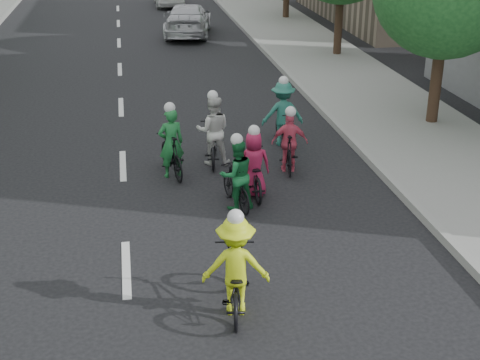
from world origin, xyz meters
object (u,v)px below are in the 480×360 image
object	(u,v)px
cyclist_1	(236,180)
cyclist_6	(289,147)
cyclist_0	(282,118)
cyclist_5	(235,274)
follow_car_lead	(188,20)
cyclist_4	(171,150)
cyclist_2	(213,138)
cyclist_3	(253,170)

from	to	relation	value
cyclist_1	cyclist_6	size ratio (longest dim) A/B	1.02
cyclist_0	cyclist_5	bearing A→B (deg)	73.05
follow_car_lead	cyclist_5	bearing A→B (deg)	95.97
cyclist_4	cyclist_2	bearing A→B (deg)	-161.86
cyclist_3	cyclist_1	bearing A→B (deg)	52.04
cyclist_1	cyclist_6	xyz separation A→B (m)	(1.58, 1.84, -0.03)
cyclist_5	follow_car_lead	xyz separation A→B (m)	(1.55, 22.83, 0.07)
cyclist_0	cyclist_1	bearing A→B (deg)	64.87
cyclist_0	cyclist_1	world-z (taller)	cyclist_0
cyclist_1	follow_car_lead	bearing A→B (deg)	-104.08
cyclist_3	cyclist_5	distance (m)	4.52
cyclist_1	cyclist_3	bearing A→B (deg)	-139.74
cyclist_0	follow_car_lead	world-z (taller)	cyclist_0
cyclist_1	cyclist_2	distance (m)	2.62
cyclist_1	cyclist_3	xyz separation A→B (m)	(0.47, 0.60, -0.06)
cyclist_0	cyclist_3	bearing A→B (deg)	67.49
cyclist_5	cyclist_4	bearing A→B (deg)	-75.30
cyclist_1	cyclist_4	bearing A→B (deg)	-70.02
cyclist_4	cyclist_5	distance (m)	5.80
cyclist_1	follow_car_lead	world-z (taller)	cyclist_1
cyclist_3	cyclist_6	bearing A→B (deg)	-131.44
cyclist_3	cyclist_0	bearing A→B (deg)	-113.76
cyclist_2	cyclist_4	xyz separation A→B (m)	(-1.07, -0.62, -0.03)
follow_car_lead	cyclist_1	bearing A→B (deg)	97.17
follow_car_lead	cyclist_0	bearing A→B (deg)	103.38
cyclist_4	cyclist_0	bearing A→B (deg)	-163.34
cyclist_4	cyclist_6	bearing A→B (deg)	164.93
cyclist_1	cyclist_6	bearing A→B (deg)	-142.12
cyclist_6	cyclist_1	bearing A→B (deg)	58.55
cyclist_0	cyclist_5	world-z (taller)	cyclist_0
cyclist_1	cyclist_2	world-z (taller)	cyclist_2
cyclist_1	cyclist_2	bearing A→B (deg)	-98.29
cyclist_1	cyclist_6	world-z (taller)	cyclist_1
cyclist_3	cyclist_5	bearing A→B (deg)	75.94
cyclist_1	cyclist_0	bearing A→B (deg)	-128.14
cyclist_4	follow_car_lead	world-z (taller)	cyclist_4
cyclist_3	follow_car_lead	size ratio (longest dim) A/B	0.36
cyclist_0	cyclist_5	size ratio (longest dim) A/B	0.98
cyclist_2	cyclist_1	bearing A→B (deg)	101.24
cyclist_5	cyclist_6	bearing A→B (deg)	-102.55
cyclist_3	cyclist_5	world-z (taller)	cyclist_5
cyclist_2	cyclist_5	bearing A→B (deg)	93.56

